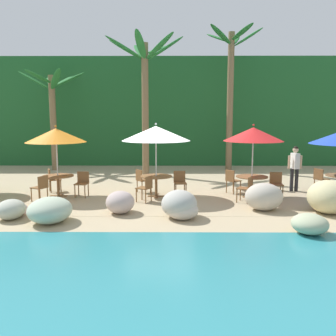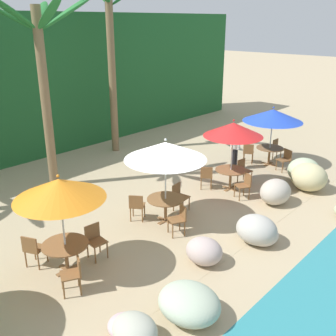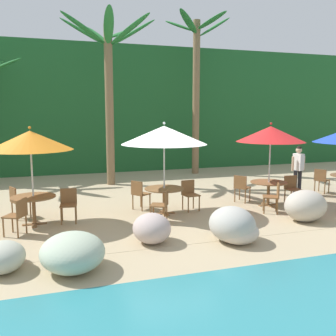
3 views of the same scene
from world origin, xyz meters
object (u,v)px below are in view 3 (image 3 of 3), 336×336
object	(u,v)px
dining_table_orange	(33,201)
palm_tree_second	(109,71)
palm_tree_third	(197,75)
waiter_in_white	(298,167)
chair_white_seaward	(189,193)
chair_white_left	(162,203)
umbrella_orange	(30,140)
dining_table_red	(269,186)
chair_orange_left	(18,214)
umbrella_white	(164,135)
chair_white_inland	(139,193)
chair_red_left	(274,195)
chair_orange_seaward	(69,203)
dining_table_white	(164,192)
umbrella_red	(271,134)
chair_blue_inland	(321,179)
chair_red_seaward	(292,187)
chair_orange_inland	(17,200)

from	to	relation	value
dining_table_orange	palm_tree_second	distance (m)	6.75
palm_tree_third	waiter_in_white	distance (m)	6.68
chair_white_seaward	chair_white_left	xyz separation A→B (m)	(-1.13, -0.99, 0.00)
umbrella_orange	dining_table_red	distance (m)	6.94
chair_orange_left	umbrella_white	size ratio (longest dim) A/B	0.34
chair_white_seaward	chair_white_inland	size ratio (longest dim) A/B	1.00
dining_table_orange	chair_red_left	distance (m)	6.50
dining_table_orange	palm_tree_third	world-z (taller)	palm_tree_third
chair_orange_seaward	dining_table_white	xyz separation A→B (m)	(2.60, -0.03, 0.10)
chair_white_left	chair_orange_left	bearing A→B (deg)	179.43
umbrella_orange	dining_table_white	bearing A→B (deg)	-0.44
umbrella_orange	chair_orange_seaward	world-z (taller)	umbrella_orange
umbrella_red	palm_tree_third	distance (m)	6.87
chair_blue_inland	palm_tree_third	world-z (taller)	palm_tree_third
umbrella_white	chair_white_inland	distance (m)	1.91
dining_table_red	chair_red_seaward	xyz separation A→B (m)	(0.85, 0.02, -0.10)
dining_table_orange	waiter_in_white	size ratio (longest dim) A/B	0.65
umbrella_red	chair_orange_seaward	bearing A→B (deg)	179.12
palm_tree_second	palm_tree_third	bearing A→B (deg)	19.60
umbrella_white	chair_blue_inland	size ratio (longest dim) A/B	2.96
chair_white_seaward	dining_table_orange	bearing A→B (deg)	-177.82
chair_orange_inland	chair_orange_left	size ratio (longest dim) A/B	1.00
dining_table_orange	chair_red_left	bearing A→B (deg)	-7.77
chair_orange_seaward	palm_tree_third	world-z (taller)	palm_tree_third
umbrella_orange	dining_table_orange	world-z (taller)	umbrella_orange
umbrella_white	chair_red_left	xyz separation A→B (m)	(2.99, -0.85, -1.70)
palm_tree_third	waiter_in_white	bearing A→B (deg)	-73.71
dining_table_orange	dining_table_white	xyz separation A→B (m)	(3.45, -0.03, 0.00)
chair_white_left	dining_table_red	distance (m)	3.70
dining_table_red	chair_red_seaward	bearing A→B (deg)	1.28
chair_orange_seaward	chair_blue_inland	size ratio (longest dim) A/B	1.00
chair_orange_inland	chair_blue_inland	bearing A→B (deg)	0.82
chair_orange_inland	chair_red_left	distance (m)	7.06
dining_table_orange	palm_tree_second	xyz separation A→B (m)	(2.76, 4.85, 3.81)
chair_orange_left	chair_white_left	bearing A→B (deg)	-0.57
umbrella_orange	dining_table_orange	size ratio (longest dim) A/B	2.27
waiter_in_white	dining_table_orange	bearing A→B (deg)	-173.79
chair_orange_left	dining_table_red	distance (m)	7.13
chair_orange_left	chair_blue_inland	world-z (taller)	same
chair_orange_seaward	chair_white_inland	bearing A→B (deg)	16.89
chair_orange_left	dining_table_white	distance (m)	3.85
chair_red_left	dining_table_orange	bearing A→B (deg)	172.23
chair_orange_seaward	dining_table_white	bearing A→B (deg)	-0.59
dining_table_red	waiter_in_white	distance (m)	2.12
umbrella_orange	dining_table_white	distance (m)	3.78
chair_orange_seaward	palm_tree_third	xyz separation A→B (m)	(6.15, 6.36, 4.03)
chair_orange_inland	dining_table_red	xyz separation A→B (m)	(7.21, -0.83, 0.10)
dining_table_orange	chair_white_inland	bearing A→B (deg)	12.06
dining_table_orange	chair_orange_inland	world-z (taller)	chair_orange_inland
chair_orange_seaward	waiter_in_white	size ratio (longest dim) A/B	0.51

